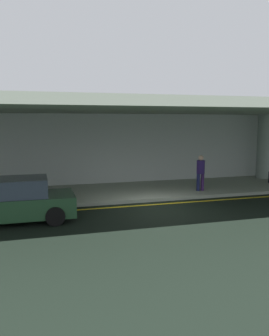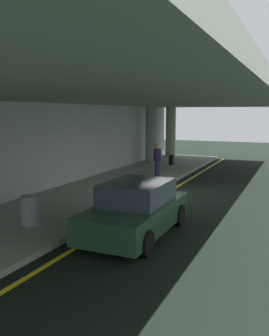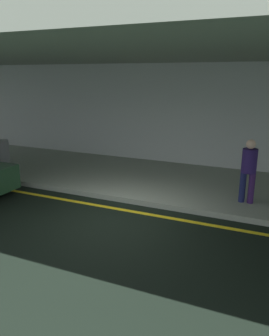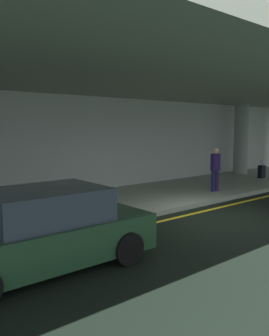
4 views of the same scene
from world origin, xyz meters
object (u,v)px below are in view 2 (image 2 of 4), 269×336
(trash_bin_steel, at_px, (30,210))
(support_column_far_left, at_px, (151,135))
(car_dark_green, at_px, (136,210))
(suitcase_upright_primary, at_px, (171,160))
(support_column_left_mid, at_px, (171,132))
(traveler_with_luggage, at_px, (157,158))

(trash_bin_steel, bearing_deg, support_column_far_left, 6.96)
(support_column_far_left, xyz_separation_m, car_dark_green, (-13.35, -4.76, -1.26))
(support_column_far_left, distance_m, car_dark_green, 14.23)
(support_column_far_left, bearing_deg, suitcase_upright_primary, -108.58)
(car_dark_green, bearing_deg, support_column_left_mid, 13.10)
(support_column_left_mid, relative_size, suitcase_upright_primary, 4.06)
(support_column_far_left, height_order, support_column_left_mid, same)
(support_column_left_mid, height_order, trash_bin_steel, support_column_left_mid)
(support_column_far_left, height_order, trash_bin_steel, support_column_far_left)
(support_column_far_left, height_order, car_dark_green, support_column_far_left)
(support_column_left_mid, distance_m, suitcase_upright_primary, 5.03)
(support_column_far_left, bearing_deg, support_column_left_mid, 0.00)
(support_column_left_mid, height_order, suitcase_upright_primary, support_column_left_mid)
(support_column_far_left, distance_m, traveler_with_luggage, 5.71)
(suitcase_upright_primary, bearing_deg, traveler_with_luggage, -168.31)
(car_dark_green, bearing_deg, support_column_far_left, 17.39)
(support_column_left_mid, xyz_separation_m, suitcase_upright_primary, (-4.53, -1.58, -1.51))
(support_column_far_left, height_order, suitcase_upright_primary, support_column_far_left)
(support_column_far_left, relative_size, suitcase_upright_primary, 4.06)
(suitcase_upright_primary, bearing_deg, car_dark_green, -163.73)
(car_dark_green, height_order, suitcase_upright_primary, car_dark_green)
(suitcase_upright_primary, bearing_deg, support_column_left_mid, 21.53)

